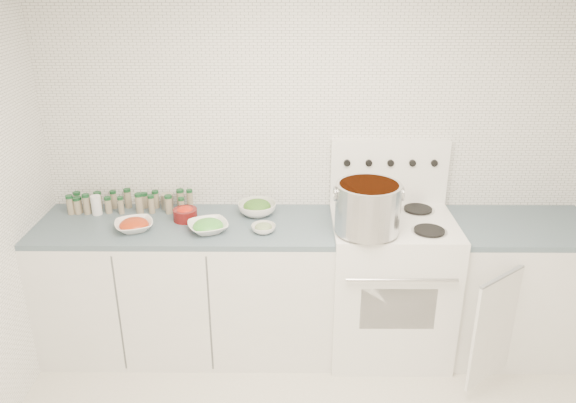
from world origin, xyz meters
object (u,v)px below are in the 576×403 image
(bowl_tomato, at_px, (134,225))
(bowl_snowpea, at_px, (208,226))
(stock_pot, at_px, (368,206))
(stove, at_px, (389,281))

(bowl_tomato, bearing_deg, bowl_snowpea, -2.19)
(bowl_tomato, height_order, bowl_snowpea, bowl_snowpea)
(stock_pot, distance_m, bowl_snowpea, 0.96)
(stock_pot, bearing_deg, bowl_snowpea, 175.53)
(stock_pot, bearing_deg, stove, 42.97)
(bowl_snowpea, bearing_deg, stove, 5.32)
(bowl_snowpea, bearing_deg, stock_pot, -4.47)
(bowl_snowpea, bearing_deg, bowl_tomato, 177.81)
(bowl_tomato, distance_m, bowl_snowpea, 0.45)
(bowl_tomato, bearing_deg, stock_pot, -3.73)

